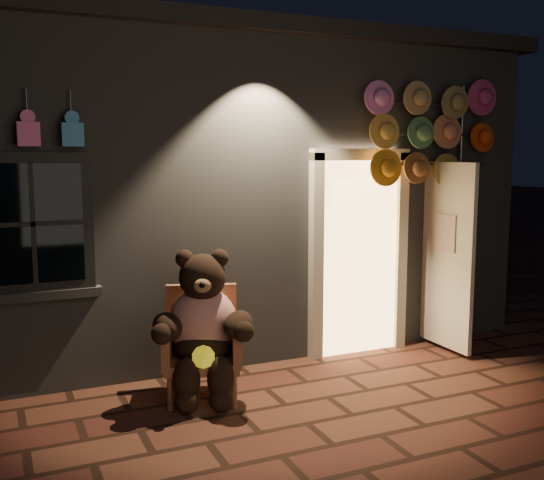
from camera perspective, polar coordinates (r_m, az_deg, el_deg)
ground at (r=5.29m, az=3.20°, el=-16.11°), size 60.00×60.00×0.00m
shop_building at (r=8.59m, az=-8.99°, el=4.96°), size 7.30×5.95×3.51m
wicker_armchair at (r=5.73m, az=-6.31°, el=-9.10°), size 0.80×0.77×0.97m
teddy_bear at (r=5.57m, az=-6.19°, el=-7.70°), size 0.91×0.84×1.31m
hat_rack at (r=7.06m, az=13.98°, el=9.22°), size 1.64×0.22×2.90m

